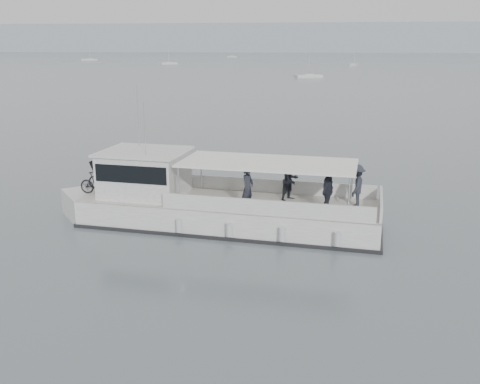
# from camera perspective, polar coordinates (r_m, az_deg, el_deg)

# --- Properties ---
(ground) EXTENTS (1400.00, 1400.00, 0.00)m
(ground) POSITION_cam_1_polar(r_m,az_deg,el_deg) (22.40, -4.70, -4.85)
(ground) COLOR slate
(ground) RESTS_ON ground
(headland) EXTENTS (1400.00, 90.00, 28.00)m
(headland) POSITION_cam_1_polar(r_m,az_deg,el_deg) (580.53, 7.85, 15.95)
(headland) COLOR #939EA8
(headland) RESTS_ON ground
(tour_boat) EXTENTS (14.90, 5.00, 6.20)m
(tour_boat) POSITION_cam_1_polar(r_m,az_deg,el_deg) (23.68, -4.23, -1.11)
(tour_boat) COLOR white
(tour_boat) RESTS_ON ground
(moored_fleet) EXTENTS (402.55, 351.73, 10.42)m
(moored_fleet) POSITION_cam_1_polar(r_m,az_deg,el_deg) (247.14, 1.09, 13.75)
(moored_fleet) COLOR white
(moored_fleet) RESTS_ON ground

